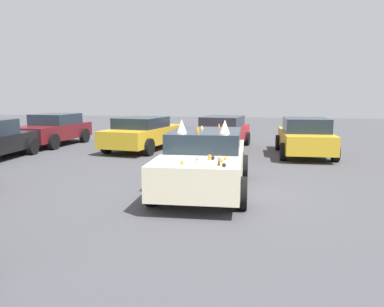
% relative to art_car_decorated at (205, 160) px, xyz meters
% --- Properties ---
extents(ground_plane, '(60.00, 60.00, 0.00)m').
position_rel_art_car_decorated_xyz_m(ground_plane, '(-0.07, -0.00, -0.75)').
color(ground_plane, '#47474C').
extents(art_car_decorated, '(4.68, 2.24, 1.74)m').
position_rel_art_car_decorated_xyz_m(art_car_decorated, '(0.00, 0.00, 0.00)').
color(art_car_decorated, beige).
rests_on(art_car_decorated, ground).
extents(parked_sedan_behind_left, '(4.22, 2.11, 1.43)m').
position_rel_art_car_decorated_xyz_m(parked_sedan_behind_left, '(5.99, -2.86, -0.03)').
color(parked_sedan_behind_left, gold).
rests_on(parked_sedan_behind_left, ground).
extents(parked_sedan_behind_right, '(4.19, 2.20, 1.41)m').
position_rel_art_car_decorated_xyz_m(parked_sedan_behind_right, '(6.97, 8.14, -0.02)').
color(parked_sedan_behind_right, '#5B1419').
rests_on(parked_sedan_behind_right, ground).
extents(parked_sedan_near_right, '(4.54, 2.32, 1.37)m').
position_rel_art_car_decorated_xyz_m(parked_sedan_near_right, '(7.34, 0.45, -0.05)').
color(parked_sedan_near_right, red).
rests_on(parked_sedan_near_right, ground).
extents(parked_sedan_far_right, '(4.59, 2.54, 1.37)m').
position_rel_art_car_decorated_xyz_m(parked_sedan_far_right, '(6.23, 3.62, -0.04)').
color(parked_sedan_far_right, gold).
rests_on(parked_sedan_far_right, ground).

